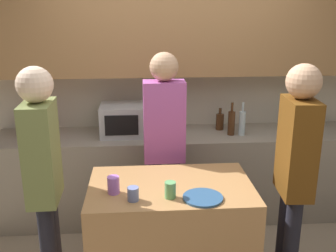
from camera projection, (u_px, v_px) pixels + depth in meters
back_wall at (176, 64)px, 3.96m from camera, size 6.40×0.40×2.70m
back_counter at (178, 175)px, 4.02m from camera, size 3.60×0.62×0.88m
kitchen_island at (171, 242)px, 2.86m from camera, size 1.14×0.71×0.91m
microwave at (127, 120)px, 3.84m from camera, size 0.52×0.39×0.30m
toaster at (37, 127)px, 3.80m from camera, size 0.26×0.16×0.18m
potted_plant at (302, 111)px, 3.96m from camera, size 0.14×0.14×0.40m
bottle_0 at (220, 121)px, 4.01m from camera, size 0.08×0.08×0.22m
bottle_1 at (231, 123)px, 3.83m from camera, size 0.07×0.07×0.33m
bottle_2 at (242, 123)px, 3.83m from camera, size 0.06×0.06×0.33m
plate_on_island at (203, 198)px, 2.52m from camera, size 0.26×0.26×0.01m
cup_0 at (113, 185)px, 2.58m from camera, size 0.08×0.08×0.12m
cup_1 at (170, 190)px, 2.52m from camera, size 0.07×0.07×0.11m
cup_2 at (133, 194)px, 2.49m from camera, size 0.07×0.07×0.09m
person_left at (43, 172)px, 2.60m from camera, size 0.23×0.34×1.75m
person_center at (295, 166)px, 2.68m from camera, size 0.23×0.35×1.75m
person_right at (164, 137)px, 3.27m from camera, size 0.34×0.23×1.76m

